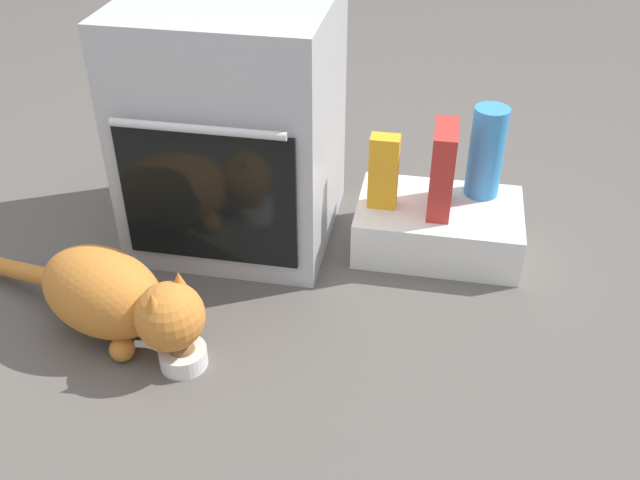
{
  "coord_description": "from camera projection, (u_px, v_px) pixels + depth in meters",
  "views": [
    {
      "loc": [
        0.55,
        -1.52,
        1.38
      ],
      "look_at": [
        0.25,
        0.08,
        0.25
      ],
      "focal_mm": 40.47,
      "sensor_mm": 36.0,
      "label": 1
    }
  ],
  "objects": [
    {
      "name": "cereal_box",
      "position": [
        443.0,
        170.0,
        2.2
      ],
      "size": [
        0.07,
        0.18,
        0.28
      ],
      "primitive_type": "cube",
      "color": "#B72D28",
      "rests_on": "pantry_cabinet"
    },
    {
      "name": "pantry_cabinet",
      "position": [
        438.0,
        226.0,
        2.34
      ],
      "size": [
        0.52,
        0.35,
        0.16
      ],
      "primitive_type": "cube",
      "color": "white",
      "rests_on": "ground"
    },
    {
      "name": "juice_carton",
      "position": [
        384.0,
        172.0,
        2.23
      ],
      "size": [
        0.09,
        0.06,
        0.24
      ],
      "primitive_type": "cube",
      "color": "orange",
      "rests_on": "pantry_cabinet"
    },
    {
      "name": "oven",
      "position": [
        234.0,
        124.0,
        2.26
      ],
      "size": [
        0.62,
        0.63,
        0.78
      ],
      "color": "#B7BABF",
      "rests_on": "ground"
    },
    {
      "name": "ground",
      "position": [
        231.0,
        317.0,
        2.09
      ],
      "size": [
        8.0,
        8.0,
        0.0
      ],
      "primitive_type": "plane",
      "color": "#56514C"
    },
    {
      "name": "cat",
      "position": [
        115.0,
        297.0,
        1.95
      ],
      "size": [
        0.79,
        0.37,
        0.27
      ],
      "rotation": [
        0.0,
        0.0,
        -0.35
      ],
      "color": "#C6752D",
      "rests_on": "ground"
    },
    {
      "name": "food_bowl",
      "position": [
        183.0,
        355.0,
        1.92
      ],
      "size": [
        0.13,
        0.13,
        0.08
      ],
      "color": "white",
      "rests_on": "ground"
    },
    {
      "name": "water_bottle",
      "position": [
        486.0,
        152.0,
        2.27
      ],
      "size": [
        0.11,
        0.11,
        0.3
      ],
      "primitive_type": "cylinder",
      "color": "#388CD1",
      "rests_on": "pantry_cabinet"
    }
  ]
}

